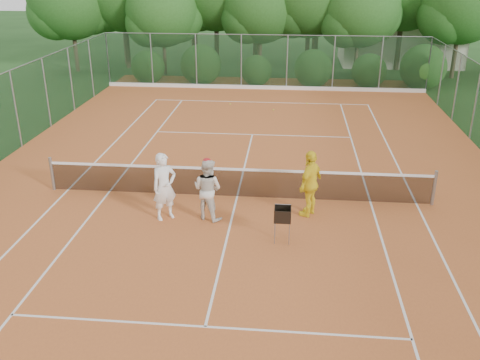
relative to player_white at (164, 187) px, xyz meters
name	(u,v)px	position (x,y,z in m)	size (l,w,h in m)	color
ground	(237,197)	(1.88, 1.65, -1.00)	(120.00, 120.00, 0.00)	#1C4217
clay_court	(237,197)	(1.88, 1.65, -0.99)	(18.00, 36.00, 0.02)	#C0622C
club_building	(399,42)	(10.88, 25.65, 0.50)	(8.00, 5.00, 3.00)	beige
tennis_net	(237,182)	(1.88, 1.65, -0.47)	(11.97, 0.10, 1.10)	gray
player_white	(164,187)	(0.00, 0.00, 0.00)	(0.71, 0.47, 1.96)	white
player_center_grp	(208,189)	(1.21, 0.12, -0.07)	(1.08, 0.98, 1.83)	silver
player_yellow	(310,183)	(4.09, 0.62, 0.00)	(1.15, 0.48, 1.97)	yellow
ball_hopper	(283,215)	(3.34, -1.03, -0.21)	(0.42, 0.42, 0.96)	gray
stray_ball_a	(273,110)	(2.62, 12.00, -0.95)	(0.07, 0.07, 0.07)	#CDE936
stray_ball_b	(230,104)	(0.38, 12.91, -0.95)	(0.07, 0.07, 0.07)	gold
stray_ball_c	(307,103)	(4.29, 13.38, -0.95)	(0.07, 0.07, 0.07)	#D1E635
court_markings	(237,197)	(1.88, 1.65, -0.98)	(11.03, 23.83, 0.01)	white
fence_back	(264,62)	(1.88, 16.65, 0.52)	(18.07, 0.07, 3.00)	#19381E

